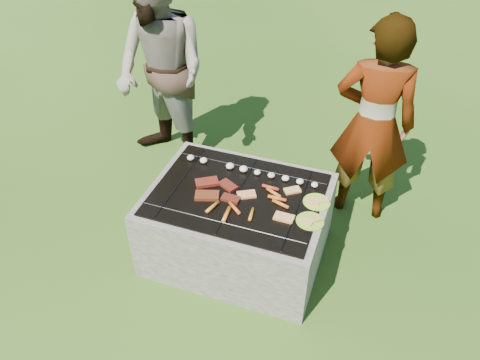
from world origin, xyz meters
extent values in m
plane|color=#1E4411|center=(0.00, 0.00, 0.00)|extent=(60.00, 60.00, 0.00)
cube|color=#A89F95|center=(0.00, 0.41, 0.30)|extent=(1.30, 0.18, 0.60)
cube|color=gray|center=(0.00, -0.41, 0.30)|extent=(1.30, 0.18, 0.60)
cube|color=gray|center=(-0.56, 0.00, 0.30)|extent=(0.18, 0.64, 0.60)
cube|color=#A59C92|center=(0.56, 0.00, 0.30)|extent=(0.18, 0.64, 0.60)
cube|color=black|center=(0.00, 0.00, 0.24)|extent=(0.94, 0.64, 0.48)
sphere|color=#FF5914|center=(0.00, 0.00, 0.46)|extent=(0.10, 0.10, 0.10)
cube|color=black|center=(0.00, 0.00, 0.61)|extent=(1.20, 0.90, 0.01)
cylinder|color=black|center=(-0.45, 0.00, 0.61)|extent=(0.01, 0.88, 0.01)
cylinder|color=black|center=(0.00, 0.00, 0.61)|extent=(0.01, 0.88, 0.01)
cylinder|color=black|center=(0.45, 0.00, 0.61)|extent=(0.01, 0.88, 0.01)
cylinder|color=black|center=(0.00, -0.32, 0.61)|extent=(1.18, 0.01, 0.01)
cylinder|color=black|center=(0.00, 0.32, 0.61)|extent=(1.18, 0.01, 0.01)
ellipsoid|color=beige|center=(-0.49, 0.27, 0.63)|extent=(0.06, 0.06, 0.04)
ellipsoid|color=beige|center=(-0.38, 0.27, 0.63)|extent=(0.06, 0.06, 0.04)
ellipsoid|color=#EBE6C7|center=(-0.16, 0.27, 0.63)|extent=(0.06, 0.06, 0.04)
ellipsoid|color=white|center=(-0.05, 0.27, 0.63)|extent=(0.06, 0.06, 0.04)
ellipsoid|color=silver|center=(0.06, 0.27, 0.63)|extent=(0.05, 0.05, 0.04)
ellipsoid|color=beige|center=(0.17, 0.27, 0.63)|extent=(0.06, 0.06, 0.04)
ellipsoid|color=white|center=(0.29, 0.27, 0.63)|extent=(0.06, 0.06, 0.04)
ellipsoid|color=silver|center=(0.40, 0.27, 0.63)|extent=(0.06, 0.06, 0.04)
ellipsoid|color=silver|center=(0.51, 0.27, 0.63)|extent=(0.05, 0.05, 0.04)
cube|color=maroon|center=(-0.25, 0.03, 0.62)|extent=(0.19, 0.17, 0.02)
cube|color=maroon|center=(-0.09, 0.05, 0.62)|extent=(0.16, 0.14, 0.02)
cube|color=#953E1B|center=(-0.19, -0.11, 0.62)|extent=(0.19, 0.15, 0.03)
cube|color=maroon|center=(-0.02, -0.08, 0.62)|extent=(0.14, 0.08, 0.02)
cylinder|color=red|center=(0.21, 0.13, 0.62)|extent=(0.13, 0.03, 0.02)
cylinder|color=orange|center=(0.25, 0.08, 0.62)|extent=(0.13, 0.08, 0.02)
cylinder|color=orange|center=(0.29, 0.03, 0.62)|extent=(0.14, 0.03, 0.03)
cylinder|color=orange|center=(0.33, -0.02, 0.62)|extent=(0.13, 0.06, 0.02)
cylinder|color=orange|center=(0.04, -0.17, 0.62)|extent=(0.12, 0.11, 0.03)
cylinder|color=orange|center=(0.17, -0.19, 0.62)|extent=(0.04, 0.13, 0.02)
cylinder|color=#BA771E|center=(-0.11, -0.21, 0.62)|extent=(0.06, 0.14, 0.03)
cylinder|color=orange|center=(0.01, -0.25, 0.63)|extent=(0.04, 0.15, 0.03)
cube|color=tan|center=(0.07, 0.00, 0.62)|extent=(0.15, 0.13, 0.02)
cube|color=#F4CB7D|center=(0.39, -0.14, 0.62)|extent=(0.14, 0.08, 0.02)
cube|color=#E9CF77|center=(0.37, 0.16, 0.62)|extent=(0.14, 0.12, 0.02)
cylinder|color=#DFFF3C|center=(0.56, 0.10, 0.61)|extent=(0.23, 0.23, 0.01)
cube|color=#F4BF7C|center=(0.54, 0.08, 0.62)|extent=(0.08, 0.05, 0.01)
cube|color=#D2BC6B|center=(0.59, 0.12, 0.62)|extent=(0.11, 0.10, 0.02)
cylinder|color=gold|center=(0.56, -0.10, 0.61)|extent=(0.24, 0.24, 0.01)
cube|color=#DAC66F|center=(0.54, -0.12, 0.62)|extent=(0.09, 0.06, 0.01)
cube|color=tan|center=(0.59, -0.08, 0.62)|extent=(0.09, 0.09, 0.01)
imported|color=gray|center=(0.82, 0.85, 0.87)|extent=(0.66, 0.45, 1.75)
imported|color=#A19886|center=(-1.06, 0.93, 0.97)|extent=(1.16, 1.07, 1.93)
camera|label=1|loc=(0.89, -2.43, 2.81)|focal=35.00mm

